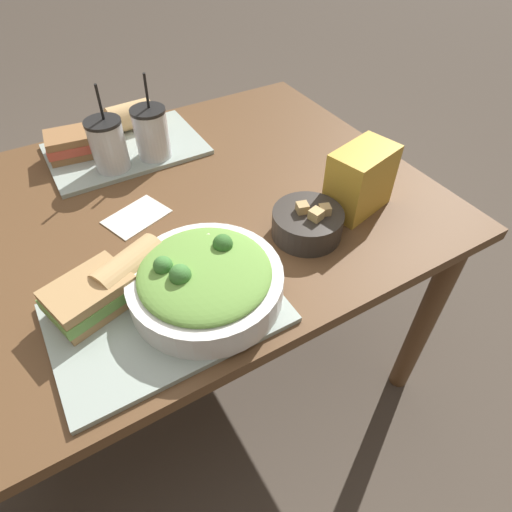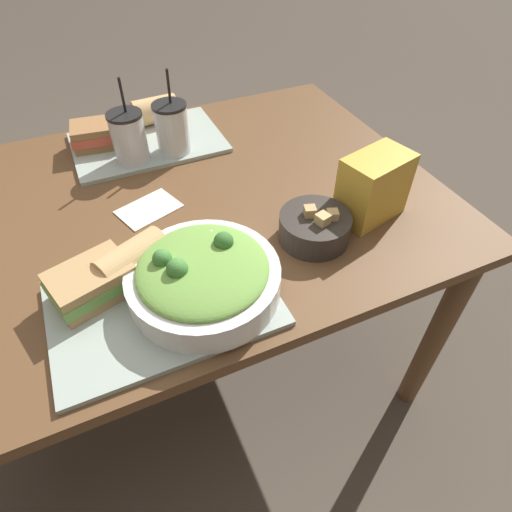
{
  "view_description": "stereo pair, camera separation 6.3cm",
  "coord_description": "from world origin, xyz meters",
  "px_view_note": "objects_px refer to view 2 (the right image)",
  "views": [
    {
      "loc": [
        -0.2,
        -0.82,
        1.36
      ],
      "look_at": [
        0.1,
        -0.32,
        0.79
      ],
      "focal_mm": 30.0,
      "sensor_mm": 36.0,
      "label": 1
    },
    {
      "loc": [
        -0.14,
        -0.84,
        1.36
      ],
      "look_at": [
        0.1,
        -0.32,
        0.79
      ],
      "focal_mm": 30.0,
      "sensor_mm": 36.0,
      "label": 2
    }
  ],
  "objects_px": {
    "baguette_far": "(156,110)",
    "chip_bag": "(373,187)",
    "sandwich_far": "(99,134)",
    "drink_cup_red": "(172,129)",
    "salad_bowl": "(203,276)",
    "baguette_near": "(134,259)",
    "napkin_folded": "(149,210)",
    "drink_cup_dark": "(129,139)",
    "soup_bowl": "(315,226)",
    "sandwich_near": "(92,282)"
  },
  "relations": [
    {
      "from": "drink_cup_dark",
      "to": "drink_cup_red",
      "type": "relative_size",
      "value": 0.99
    },
    {
      "from": "salad_bowl",
      "to": "soup_bowl",
      "type": "xyz_separation_m",
      "value": [
        0.28,
        0.06,
        -0.02
      ]
    },
    {
      "from": "drink_cup_dark",
      "to": "soup_bowl",
      "type": "bearing_deg",
      "value": -57.68
    },
    {
      "from": "sandwich_near",
      "to": "chip_bag",
      "type": "bearing_deg",
      "value": -17.0
    },
    {
      "from": "napkin_folded",
      "to": "baguette_far",
      "type": "bearing_deg",
      "value": 71.92
    },
    {
      "from": "baguette_far",
      "to": "napkin_folded",
      "type": "xyz_separation_m",
      "value": [
        -0.13,
        -0.4,
        -0.05
      ]
    },
    {
      "from": "drink_cup_red",
      "to": "baguette_far",
      "type": "bearing_deg",
      "value": 90.39
    },
    {
      "from": "salad_bowl",
      "to": "baguette_near",
      "type": "bearing_deg",
      "value": 137.1
    },
    {
      "from": "sandwich_far",
      "to": "baguette_far",
      "type": "bearing_deg",
      "value": 27.0
    },
    {
      "from": "baguette_far",
      "to": "napkin_folded",
      "type": "bearing_deg",
      "value": 159.25
    },
    {
      "from": "baguette_far",
      "to": "soup_bowl",
      "type": "bearing_deg",
      "value": -167.19
    },
    {
      "from": "drink_cup_dark",
      "to": "chip_bag",
      "type": "height_order",
      "value": "drink_cup_dark"
    },
    {
      "from": "drink_cup_red",
      "to": "baguette_near",
      "type": "bearing_deg",
      "value": -115.93
    },
    {
      "from": "sandwich_near",
      "to": "sandwich_far",
      "type": "height_order",
      "value": "same"
    },
    {
      "from": "drink_cup_dark",
      "to": "chip_bag",
      "type": "relative_size",
      "value": 1.31
    },
    {
      "from": "drink_cup_dark",
      "to": "drink_cup_red",
      "type": "bearing_deg",
      "value": 0.0
    },
    {
      "from": "sandwich_near",
      "to": "salad_bowl",
      "type": "bearing_deg",
      "value": -39.19
    },
    {
      "from": "baguette_far",
      "to": "chip_bag",
      "type": "bearing_deg",
      "value": -154.17
    },
    {
      "from": "baguette_near",
      "to": "napkin_folded",
      "type": "distance_m",
      "value": 0.22
    },
    {
      "from": "soup_bowl",
      "to": "baguette_near",
      "type": "bearing_deg",
      "value": 173.42
    },
    {
      "from": "napkin_folded",
      "to": "soup_bowl",
      "type": "bearing_deg",
      "value": -38.63
    },
    {
      "from": "salad_bowl",
      "to": "baguette_far",
      "type": "height_order",
      "value": "salad_bowl"
    },
    {
      "from": "chip_bag",
      "to": "napkin_folded",
      "type": "relative_size",
      "value": 1.04
    },
    {
      "from": "chip_bag",
      "to": "baguette_near",
      "type": "bearing_deg",
      "value": 163.8
    },
    {
      "from": "baguette_far",
      "to": "drink_cup_red",
      "type": "height_order",
      "value": "drink_cup_red"
    },
    {
      "from": "drink_cup_red",
      "to": "napkin_folded",
      "type": "height_order",
      "value": "drink_cup_red"
    },
    {
      "from": "drink_cup_dark",
      "to": "drink_cup_red",
      "type": "height_order",
      "value": "drink_cup_red"
    },
    {
      "from": "drink_cup_red",
      "to": "chip_bag",
      "type": "relative_size",
      "value": 1.32
    },
    {
      "from": "sandwich_far",
      "to": "chip_bag",
      "type": "xyz_separation_m",
      "value": [
        0.52,
        -0.56,
        0.03
      ]
    },
    {
      "from": "sandwich_near",
      "to": "drink_cup_dark",
      "type": "height_order",
      "value": "drink_cup_dark"
    },
    {
      "from": "baguette_far",
      "to": "drink_cup_dark",
      "type": "distance_m",
      "value": 0.22
    },
    {
      "from": "sandwich_far",
      "to": "drink_cup_red",
      "type": "xyz_separation_m",
      "value": [
        0.18,
        -0.12,
        0.03
      ]
    },
    {
      "from": "napkin_folded",
      "to": "drink_cup_red",
      "type": "bearing_deg",
      "value": 58.86
    },
    {
      "from": "soup_bowl",
      "to": "napkin_folded",
      "type": "distance_m",
      "value": 0.4
    },
    {
      "from": "soup_bowl",
      "to": "drink_cup_red",
      "type": "distance_m",
      "value": 0.5
    },
    {
      "from": "sandwich_near",
      "to": "chip_bag",
      "type": "distance_m",
      "value": 0.63
    },
    {
      "from": "soup_bowl",
      "to": "baguette_near",
      "type": "height_order",
      "value": "baguette_near"
    },
    {
      "from": "baguette_far",
      "to": "napkin_folded",
      "type": "relative_size",
      "value": 0.81
    },
    {
      "from": "soup_bowl",
      "to": "drink_cup_red",
      "type": "height_order",
      "value": "drink_cup_red"
    },
    {
      "from": "sandwich_far",
      "to": "napkin_folded",
      "type": "xyz_separation_m",
      "value": [
        0.05,
        -0.34,
        -0.04
      ]
    },
    {
      "from": "sandwich_far",
      "to": "drink_cup_red",
      "type": "distance_m",
      "value": 0.22
    },
    {
      "from": "sandwich_far",
      "to": "sandwich_near",
      "type": "bearing_deg",
      "value": -93.68
    },
    {
      "from": "chip_bag",
      "to": "napkin_folded",
      "type": "bearing_deg",
      "value": 140.49
    },
    {
      "from": "soup_bowl",
      "to": "sandwich_far",
      "type": "bearing_deg",
      "value": 121.76
    },
    {
      "from": "salad_bowl",
      "to": "baguette_near",
      "type": "xyz_separation_m",
      "value": [
        -0.11,
        0.1,
        -0.0
      ]
    },
    {
      "from": "sandwich_far",
      "to": "drink_cup_dark",
      "type": "bearing_deg",
      "value": -53.27
    },
    {
      "from": "drink_cup_dark",
      "to": "sandwich_near",
      "type": "bearing_deg",
      "value": -111.43
    },
    {
      "from": "drink_cup_red",
      "to": "napkin_folded",
      "type": "relative_size",
      "value": 1.38
    },
    {
      "from": "drink_cup_dark",
      "to": "napkin_folded",
      "type": "xyz_separation_m",
      "value": [
        -0.02,
        -0.22,
        -0.07
      ]
    },
    {
      "from": "sandwich_near",
      "to": "baguette_near",
      "type": "height_order",
      "value": "baguette_near"
    }
  ]
}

